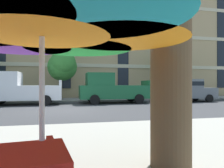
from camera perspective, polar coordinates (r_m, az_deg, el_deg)
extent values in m
plane|color=#38383A|center=(11.50, -12.72, -6.97)|extent=(120.00, 120.00, 0.00)
cube|color=gray|center=(18.27, -12.60, -4.21)|extent=(56.00, 3.60, 0.12)
cube|color=tan|center=(26.89, -12.54, 10.69)|extent=(39.84, 12.00, 12.80)
cube|color=beige|center=(20.46, -12.58, 5.03)|extent=(39.04, 0.08, 0.36)
cube|color=beige|center=(20.99, -12.57, 13.77)|extent=(39.04, 0.08, 0.36)
cube|color=black|center=(21.10, -12.57, 14.82)|extent=(1.10, 0.06, 11.60)
cube|color=black|center=(21.84, 3.03, 14.30)|extent=(1.10, 0.06, 11.60)
cube|color=black|center=(23.94, 16.63, 13.02)|extent=(1.10, 0.06, 11.60)
cube|color=black|center=(27.10, 27.43, 11.48)|extent=(1.10, 0.06, 11.60)
cube|color=silver|center=(15.39, -22.96, -2.16)|extent=(5.10, 1.90, 0.96)
cube|color=silver|center=(15.62, -26.93, 1.29)|extent=(1.90, 1.75, 0.90)
cube|color=silver|center=(15.12, -13.72, 0.30)|extent=(0.16, 1.75, 0.36)
cylinder|color=black|center=(16.15, -16.81, -3.76)|extent=(0.68, 0.22, 0.68)
cylinder|color=black|center=(14.26, -17.40, -4.26)|extent=(0.68, 0.22, 0.68)
cylinder|color=black|center=(16.69, -27.71, -3.64)|extent=(0.68, 0.22, 0.68)
cube|color=#195933|center=(15.53, 0.65, -2.14)|extent=(5.10, 1.90, 0.96)
cube|color=#195933|center=(15.31, -3.36, 1.31)|extent=(1.90, 1.75, 0.90)
cube|color=#195933|center=(16.26, 9.16, 0.28)|extent=(0.16, 1.75, 0.36)
cylinder|color=black|center=(16.89, 5.16, -3.60)|extent=(0.68, 0.22, 0.68)
cylinder|color=black|center=(15.09, 7.34, -4.03)|extent=(0.68, 0.22, 0.68)
cylinder|color=black|center=(16.22, -5.57, -3.75)|extent=(0.68, 0.22, 0.68)
cylinder|color=black|center=(14.34, -4.67, -4.24)|extent=(0.68, 0.22, 0.68)
cube|color=slate|center=(17.83, 19.52, -2.26)|extent=(4.40, 1.76, 0.80)
cube|color=slate|center=(17.73, 19.10, 0.12)|extent=(2.30, 1.55, 0.68)
cube|color=black|center=(17.73, 19.10, 0.12)|extent=(2.32, 1.57, 0.32)
cylinder|color=black|center=(19.32, 21.57, -3.27)|extent=(0.60, 0.22, 0.60)
cylinder|color=black|center=(17.89, 24.73, -3.53)|extent=(0.60, 0.22, 0.60)
cylinder|color=black|center=(17.95, 14.32, -3.52)|extent=(0.60, 0.22, 0.60)
cylinder|color=black|center=(16.40, 17.09, -3.85)|extent=(0.60, 0.22, 0.60)
cylinder|color=#4C3823|center=(17.92, -13.73, -1.19)|extent=(0.29, 0.29, 2.06)
sphere|color=#387F33|center=(18.10, -13.11, 4.59)|extent=(2.34, 2.34, 2.34)
sphere|color=#387F33|center=(17.75, -13.03, 5.58)|extent=(2.07, 2.07, 2.07)
sphere|color=#387F33|center=(18.10, -13.38, 4.55)|extent=(2.34, 2.34, 2.34)
cylinder|color=brown|center=(20.25, 15.76, -0.61)|extent=(0.28, 0.28, 2.38)
sphere|color=#387F33|center=(20.04, 16.07, 5.17)|extent=(1.96, 1.96, 1.96)
sphere|color=#387F33|center=(20.44, 16.42, 4.46)|extent=(1.98, 1.98, 1.98)
sphere|color=#387F33|center=(20.24, 15.48, 5.39)|extent=(2.46, 2.46, 2.46)
sphere|color=#387F33|center=(20.27, 15.53, 6.40)|extent=(1.65, 1.65, 1.65)
cylinder|color=silver|center=(2.45, -18.37, -5.98)|extent=(0.06, 0.06, 2.27)
cone|color=orange|center=(2.60, 2.54, 15.57)|extent=(1.58, 1.58, 0.36)
cone|color=green|center=(3.28, -8.89, 12.28)|extent=(1.58, 1.58, 0.36)
cone|color=#662D9E|center=(3.35, -24.78, 12.02)|extent=(1.58, 1.58, 0.36)
cone|color=orange|center=(2.54, -18.36, 16.87)|extent=(1.51, 1.51, 0.44)
cylinder|color=brown|center=(3.46, 15.53, 14.41)|extent=(0.62, 0.62, 4.50)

